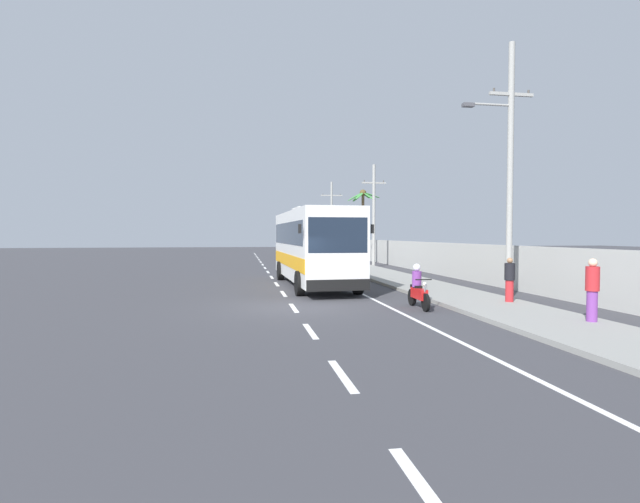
{
  "coord_description": "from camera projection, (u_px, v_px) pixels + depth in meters",
  "views": [
    {
      "loc": [
        -1.79,
        -16.36,
        2.55
      ],
      "look_at": [
        2.1,
        6.8,
        1.7
      ],
      "focal_mm": 26.48,
      "sensor_mm": 36.0,
      "label": 1
    }
  ],
  "objects": [
    {
      "name": "boundary_wall",
      "position": [
        426.0,
        257.0,
        32.03
      ],
      "size": [
        0.24,
        60.0,
        2.04
      ],
      "primitive_type": "cube",
      "color": "#B2B2AD",
      "rests_on": "ground"
    },
    {
      "name": "utility_pole_mid",
      "position": [
        374.0,
        214.0,
        36.9
      ],
      "size": [
        1.94,
        0.24,
        8.0
      ],
      "color": "#9E9E99",
      "rests_on": "ground"
    },
    {
      "name": "palm_second",
      "position": [
        333.0,
        223.0,
        52.97
      ],
      "size": [
        3.37,
        3.18,
        5.05
      ],
      "color": "brown",
      "rests_on": "ground"
    },
    {
      "name": "utility_pole_far",
      "position": [
        332.0,
        217.0,
        55.37
      ],
      "size": [
        2.59,
        0.24,
        8.72
      ],
      "color": "#9E9E99",
      "rests_on": "ground"
    },
    {
      "name": "utility_pole_nearest",
      "position": [
        509.0,
        165.0,
        18.44
      ],
      "size": [
        2.93,
        0.24,
        10.01
      ],
      "color": "#9E9E99",
      "rests_on": "ground"
    },
    {
      "name": "coach_bus_foreground",
      "position": [
        313.0,
        244.0,
        23.45
      ],
      "size": [
        3.22,
        10.89,
        3.96
      ],
      "color": "white",
      "rests_on": "ground"
    },
    {
      "name": "palm_nearest",
      "position": [
        363.0,
        208.0,
        40.15
      ],
      "size": [
        2.87,
        2.57,
        6.38
      ],
      "color": "brown",
      "rests_on": "ground"
    },
    {
      "name": "lane_markings",
      "position": [
        301.0,
        273.0,
        31.17
      ],
      "size": [
        3.48,
        71.0,
        0.01
      ],
      "color": "white",
      "rests_on": "ground"
    },
    {
      "name": "ground_plane",
      "position": [
        293.0,
        307.0,
        16.52
      ],
      "size": [
        160.0,
        160.0,
        0.0
      ],
      "primitive_type": "plane",
      "color": "#3A3A3F"
    },
    {
      "name": "pedestrian_near_kerb",
      "position": [
        592.0,
        288.0,
        13.02
      ],
      "size": [
        0.36,
        0.36,
        1.75
      ],
      "rotation": [
        0.0,
        0.0,
        0.81
      ],
      "color": "#75388E",
      "rests_on": "sidewalk_kerb"
    },
    {
      "name": "sidewalk_kerb",
      "position": [
        390.0,
        277.0,
        27.5
      ],
      "size": [
        3.2,
        90.0,
        0.14
      ],
      "primitive_type": "cube",
      "color": "gray",
      "rests_on": "ground"
    },
    {
      "name": "pedestrian_midwalk",
      "position": [
        510.0,
        279.0,
        16.88
      ],
      "size": [
        0.36,
        0.36,
        1.58
      ],
      "rotation": [
        0.0,
        0.0,
        4.98
      ],
      "color": "red",
      "rests_on": "sidewalk_kerb"
    },
    {
      "name": "motorcycle_beside_bus",
      "position": [
        418.0,
        290.0,
        16.29
      ],
      "size": [
        0.56,
        1.96,
        1.53
      ],
      "color": "black",
      "rests_on": "ground"
    }
  ]
}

